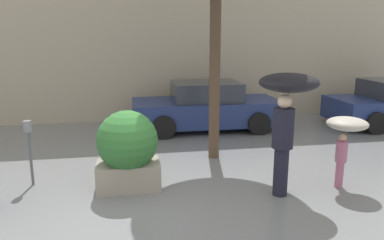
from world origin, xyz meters
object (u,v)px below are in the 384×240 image
at_px(parked_car_near, 206,107).
at_px(parking_meter, 29,139).
at_px(person_child, 346,130).
at_px(planter_box, 128,149).
at_px(person_adult, 287,102).

relative_size(parked_car_near, parking_meter, 3.51).
distance_m(person_child, parking_meter, 5.69).
xyz_separation_m(planter_box, parked_car_near, (2.29, 4.08, -0.11)).
height_order(person_child, parked_car_near, parked_car_near).
bearing_deg(person_adult, parking_meter, 118.09).
bearing_deg(person_child, planter_box, 149.55).
distance_m(parked_car_near, parking_meter, 5.42).
height_order(person_adult, parked_car_near, person_adult).
height_order(planter_box, parked_car_near, planter_box).
bearing_deg(person_child, parking_meter, 147.29).
bearing_deg(parked_car_near, parking_meter, 132.27).
xyz_separation_m(person_adult, parked_car_near, (-0.36, 4.73, -0.98)).
bearing_deg(parking_meter, parked_car_near, 41.76).
bearing_deg(person_adult, person_child, -43.20).
bearing_deg(parking_meter, person_child, -10.47).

